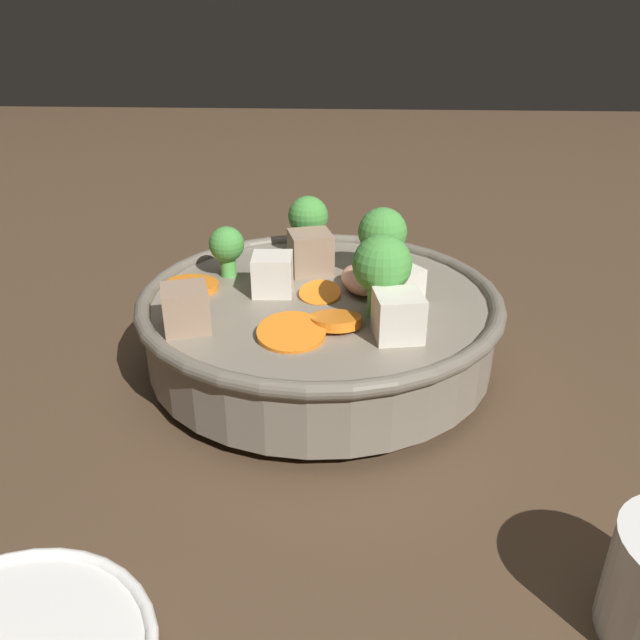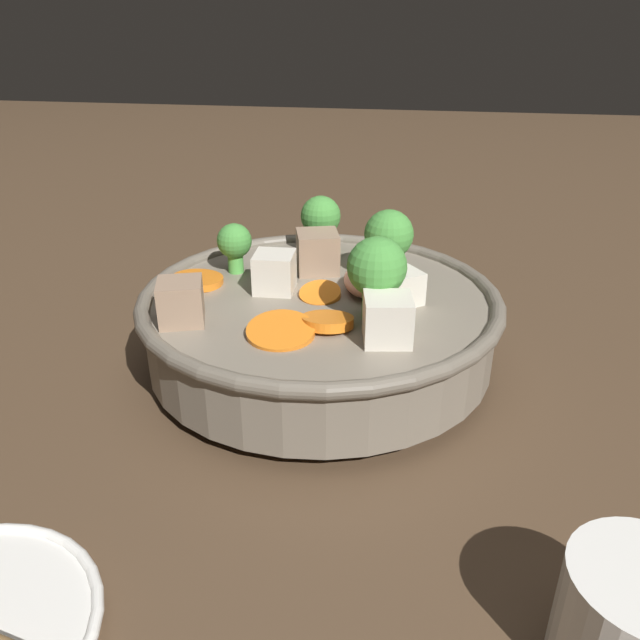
{
  "view_description": "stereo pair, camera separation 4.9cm",
  "coord_description": "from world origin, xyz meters",
  "views": [
    {
      "loc": [
        -0.03,
        0.44,
        0.26
      ],
      "look_at": [
        0.0,
        0.0,
        0.04
      ],
      "focal_mm": 35.0,
      "sensor_mm": 36.0,
      "label": 1
    },
    {
      "loc": [
        -0.07,
        0.44,
        0.26
      ],
      "look_at": [
        0.0,
        0.0,
        0.04
      ],
      "focal_mm": 35.0,
      "sensor_mm": 36.0,
      "label": 2
    }
  ],
  "objects": [
    {
      "name": "stirfry_bowl",
      "position": [
        -0.0,
        -0.0,
        0.04
      ],
      "size": [
        0.28,
        0.28,
        0.12
      ],
      "color": "slate",
      "rests_on": "ground_plane"
    },
    {
      "name": "ground_plane",
      "position": [
        0.0,
        0.0,
        0.0
      ],
      "size": [
        3.0,
        3.0,
        0.0
      ],
      "primitive_type": "plane",
      "color": "#4C3826"
    },
    {
      "name": "tea_cup",
      "position": [
        -0.18,
        0.24,
        0.03
      ],
      "size": [
        0.07,
        0.07,
        0.06
      ],
      "color": "white",
      "rests_on": "ground_plane"
    }
  ]
}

